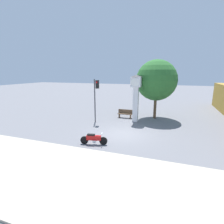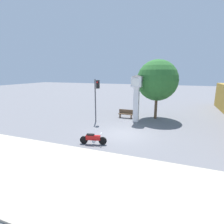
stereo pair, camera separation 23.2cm
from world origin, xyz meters
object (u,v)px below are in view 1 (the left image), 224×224
motorcycle (94,139)px  traffic_light (96,93)px  clock_tower (136,91)px  bench (125,113)px  street_tree (156,80)px

motorcycle → traffic_light: 6.24m
clock_tower → traffic_light: 3.98m
clock_tower → traffic_light: (-3.66, -1.56, -0.17)m
clock_tower → bench: clock_tower is taller
traffic_light → bench: bearing=48.6°
traffic_light → street_tree: 6.56m
street_tree → bench: (-3.11, -0.93, -3.63)m
street_tree → motorcycle: bearing=-110.2°
motorcycle → street_tree: street_tree is taller
street_tree → bench: size_ratio=3.92×
street_tree → bench: 4.87m
motorcycle → street_tree: bearing=56.9°
motorcycle → bench: bench is taller
motorcycle → street_tree: (3.23, 8.80, 3.72)m
clock_tower → traffic_light: size_ratio=1.10×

